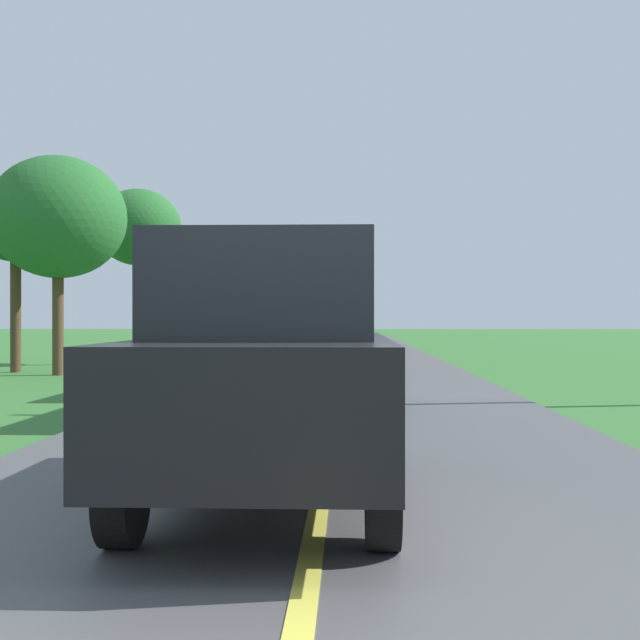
% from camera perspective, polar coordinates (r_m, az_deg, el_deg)
% --- Properties ---
extents(ground_plane, '(200.00, 200.00, 0.00)m').
position_cam_1_polar(ground_plane, '(5.02, -0.56, -16.52)').
color(ground_plane, '#336B2D').
extents(road_surface, '(6.40, 120.00, 0.08)m').
position_cam_1_polar(road_surface, '(5.01, -0.56, -16.08)').
color(road_surface, '#4C4C4F').
rests_on(road_surface, ground).
extents(centre_line, '(0.14, 108.00, 0.01)m').
position_cam_1_polar(centre_line, '(5.00, -0.56, -15.61)').
color(centre_line, '#E0D64C').
rests_on(centre_line, road_surface).
extents(banana_truck_near, '(2.38, 5.82, 2.80)m').
position_cam_1_polar(banana_truck_near, '(14.29, -1.50, 0.27)').
color(banana_truck_near, '#2D2D30').
rests_on(banana_truck_near, road_surface).
extents(banana_truck_far, '(2.38, 5.81, 2.80)m').
position_cam_1_polar(banana_truck_far, '(27.17, 0.24, 0.25)').
color(banana_truck_far, '#2D2D30').
rests_on(banana_truck_far, road_surface).
extents(roadside_tree_near_left, '(2.64, 2.64, 5.44)m').
position_cam_1_polar(roadside_tree_near_left, '(26.26, -12.46, 6.20)').
color(roadside_tree_near_left, '#4C3823').
rests_on(roadside_tree_near_left, ground).
extents(roadside_tree_mid_right, '(3.40, 3.40, 5.49)m').
position_cam_1_polar(roadside_tree_mid_right, '(21.77, -17.69, 6.76)').
color(roadside_tree_mid_right, '#4C3823').
rests_on(roadside_tree_mid_right, ground).
extents(roadside_tree_far_left, '(2.44, 2.44, 5.12)m').
position_cam_1_polar(roadside_tree_far_left, '(23.32, -20.33, 6.39)').
color(roadside_tree_far_left, '#4C3823').
rests_on(roadside_tree_far_left, ground).
extents(following_car, '(1.74, 4.10, 1.92)m').
position_cam_1_polar(following_car, '(6.09, -3.39, -3.34)').
color(following_car, black).
rests_on(following_car, road_surface).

